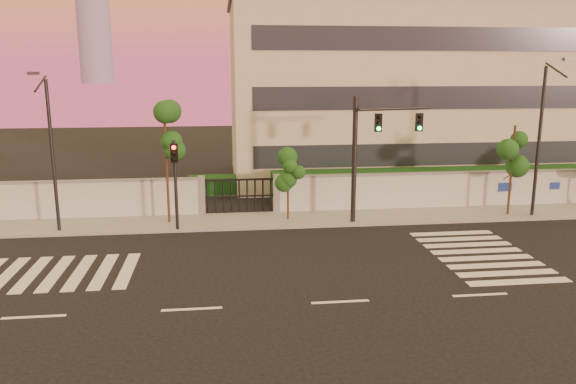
{
  "coord_description": "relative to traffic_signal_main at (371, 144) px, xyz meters",
  "views": [
    {
      "loc": [
        -3.89,
        -17.5,
        7.81
      ],
      "look_at": [
        -1.08,
        6.0,
        2.55
      ],
      "focal_mm": 35.0,
      "sensor_mm": 36.0,
      "label": 1
    }
  ],
  "objects": [
    {
      "name": "ground",
      "position": [
        -3.48,
        -9.47,
        -4.08
      ],
      "size": [
        120.0,
        120.0,
        0.0
      ],
      "primitive_type": "plane",
      "color": "black",
      "rests_on": "ground"
    },
    {
      "name": "sidewalk",
      "position": [
        -3.48,
        1.03,
        -4.01
      ],
      "size": [
        60.0,
        3.0,
        0.15
      ],
      "primitive_type": "cube",
      "color": "gray",
      "rests_on": "ground"
    },
    {
      "name": "perimeter_wall",
      "position": [
        -3.38,
        2.53,
        -3.01
      ],
      "size": [
        60.0,
        0.36,
        2.2
      ],
      "color": "#ABAEB3",
      "rests_on": "ground"
    },
    {
      "name": "hedge_row",
      "position": [
        -2.32,
        5.27,
        -3.27
      ],
      "size": [
        41.0,
        4.25,
        1.8
      ],
      "color": "#103812",
      "rests_on": "ground"
    },
    {
      "name": "institutional_building",
      "position": [
        5.52,
        12.52,
        2.07
      ],
      "size": [
        24.4,
        12.4,
        12.25
      ],
      "color": "beige",
      "rests_on": "ground"
    },
    {
      "name": "road_markings",
      "position": [
        -5.06,
        -5.71,
        -4.07
      ],
      "size": [
        57.0,
        7.62,
        0.02
      ],
      "color": "silver",
      "rests_on": "ground"
    },
    {
      "name": "street_tree_c",
      "position": [
        -10.08,
        1.07,
        0.39
      ],
      "size": [
        1.63,
        1.3,
        6.09
      ],
      "color": "#382314",
      "rests_on": "ground"
    },
    {
      "name": "street_tree_d",
      "position": [
        -4.03,
        0.83,
        -1.35
      ],
      "size": [
        1.34,
        1.07,
        3.71
      ],
      "color": "#382314",
      "rests_on": "ground"
    },
    {
      "name": "street_tree_e",
      "position": [
        7.77,
        0.45,
        -0.48
      ],
      "size": [
        1.61,
        1.28,
        4.89
      ],
      "color": "#382314",
      "rests_on": "ground"
    },
    {
      "name": "traffic_signal_main",
      "position": [
        0.0,
        0.0,
        0.0
      ],
      "size": [
        4.05,
        1.05,
        6.46
      ],
      "rotation": [
        0.0,
        0.0,
        0.23
      ],
      "color": "black",
      "rests_on": "ground"
    },
    {
      "name": "traffic_signal_secondary",
      "position": [
        -9.59,
        -0.37,
        -1.24
      ],
      "size": [
        0.35,
        0.34,
        4.48
      ],
      "rotation": [
        0.0,
        0.0,
        0.04
      ],
      "color": "black",
      "rests_on": "ground"
    },
    {
      "name": "streetlight_west",
      "position": [
        -15.24,
        -0.03,
        0.04
      ],
      "size": [
        0.46,
        1.84,
        7.64
      ],
      "color": "black",
      "rests_on": "ground"
    },
    {
      "name": "streetlight_east",
      "position": [
        8.96,
        -0.02,
        0.38
      ],
      "size": [
        0.49,
        1.99,
        8.26
      ],
      "color": "black",
      "rests_on": "ground"
    }
  ]
}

